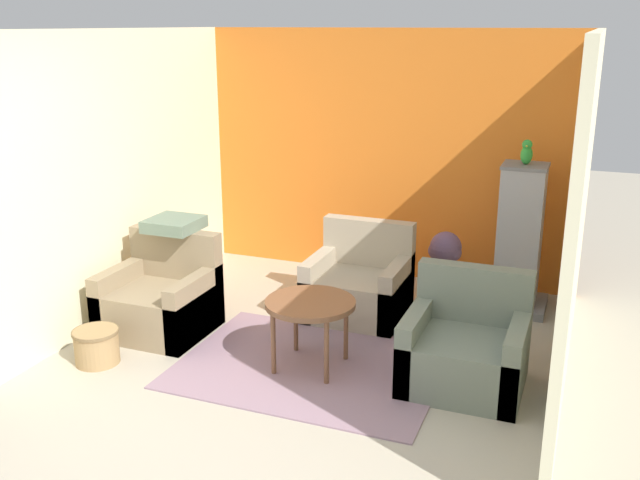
% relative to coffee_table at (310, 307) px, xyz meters
% --- Properties ---
extents(ground_plane, '(20.00, 20.00, 0.00)m').
position_rel_coffee_table_xyz_m(ground_plane, '(-0.11, -1.28, -0.48)').
color(ground_plane, '#B2A893').
rests_on(ground_plane, ground).
extents(wall_back_accent, '(3.82, 0.06, 2.44)m').
position_rel_coffee_table_xyz_m(wall_back_accent, '(-0.11, 2.26, 0.74)').
color(wall_back_accent, orange).
rests_on(wall_back_accent, ground_plane).
extents(wall_left, '(0.06, 3.51, 2.44)m').
position_rel_coffee_table_xyz_m(wall_left, '(-1.99, 0.47, 0.74)').
color(wall_left, beige).
rests_on(wall_left, ground_plane).
extents(wall_right, '(0.06, 3.51, 2.44)m').
position_rel_coffee_table_xyz_m(wall_right, '(1.77, 0.47, 0.74)').
color(wall_right, beige).
rests_on(wall_right, ground_plane).
extents(area_rug, '(1.94, 1.48, 0.01)m').
position_rel_coffee_table_xyz_m(area_rug, '(0.00, -0.00, -0.48)').
color(area_rug, gray).
rests_on(area_rug, ground_plane).
extents(coffee_table, '(0.67, 0.67, 0.54)m').
position_rel_coffee_table_xyz_m(coffee_table, '(0.00, 0.00, 0.00)').
color(coffee_table, brown).
rests_on(coffee_table, ground_plane).
extents(armchair_left, '(0.83, 0.75, 0.81)m').
position_rel_coffee_table_xyz_m(armchair_left, '(-1.42, 0.18, -0.22)').
color(armchair_left, '#8E7A5B').
rests_on(armchair_left, ground_plane).
extents(armchair_right, '(0.83, 0.75, 0.81)m').
position_rel_coffee_table_xyz_m(armchair_right, '(1.12, 0.16, -0.22)').
color(armchair_right, slate).
rests_on(armchair_right, ground_plane).
extents(armchair_middle, '(0.83, 0.75, 0.81)m').
position_rel_coffee_table_xyz_m(armchair_middle, '(0.02, 1.09, -0.22)').
color(armchair_middle, tan).
rests_on(armchair_middle, ground_plane).
extents(birdcage, '(0.56, 0.56, 1.32)m').
position_rel_coffee_table_xyz_m(birdcage, '(1.28, 1.77, 0.14)').
color(birdcage, slate).
rests_on(birdcage, ground_plane).
extents(parrot, '(0.10, 0.18, 0.22)m').
position_rel_coffee_table_xyz_m(parrot, '(1.28, 1.78, 0.94)').
color(parrot, green).
rests_on(parrot, birdcage).
extents(potted_plant, '(0.32, 0.30, 0.67)m').
position_rel_coffee_table_xyz_m(potted_plant, '(0.64, 1.69, -0.11)').
color(potted_plant, brown).
rests_on(potted_plant, ground_plane).
extents(wicker_basket, '(0.35, 0.35, 0.27)m').
position_rel_coffee_table_xyz_m(wicker_basket, '(-1.54, -0.52, -0.34)').
color(wicker_basket, '#A37F51').
rests_on(wicker_basket, ground_plane).
extents(throw_pillow, '(0.42, 0.42, 0.10)m').
position_rel_coffee_table_xyz_m(throw_pillow, '(-1.42, 0.44, 0.37)').
color(throw_pillow, slate).
rests_on(throw_pillow, armchair_left).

